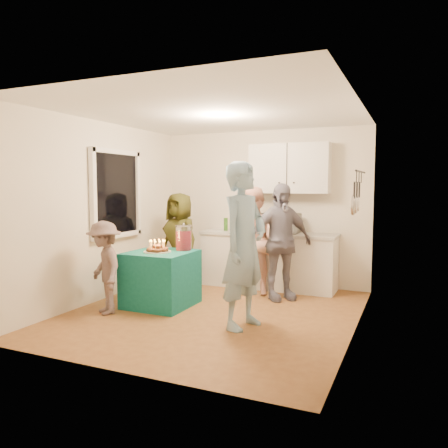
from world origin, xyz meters
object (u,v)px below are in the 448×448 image
at_px(man_birthday, 244,245).
at_px(woman_back_left, 180,241).
at_px(woman_back_right, 280,242).
at_px(child_near_left, 105,268).
at_px(microwave, 281,223).
at_px(punch_jar, 184,238).
at_px(counter, 268,261).
at_px(party_table, 161,279).
at_px(woman_back_center, 254,241).

distance_m(man_birthday, woman_back_left, 2.25).
distance_m(woman_back_right, child_near_left, 2.49).
relative_size(microwave, punch_jar, 1.70).
distance_m(punch_jar, woman_back_right, 1.40).
bearing_deg(child_near_left, counter, 92.97).
relative_size(microwave, woman_back_left, 0.37).
distance_m(party_table, man_birthday, 1.57).
relative_size(punch_jar, woman_back_center, 0.21).
xyz_separation_m(woman_back_right, child_near_left, (-1.88, -1.62, -0.25)).
bearing_deg(woman_back_left, punch_jar, -38.92).
distance_m(woman_back_center, woman_back_right, 0.49).
xyz_separation_m(microwave, punch_jar, (-1.01, -1.41, -0.14)).
height_order(party_table, woman_back_left, woman_back_left).
bearing_deg(man_birthday, woman_back_left, 62.53).
distance_m(counter, child_near_left, 2.73).
xyz_separation_m(punch_jar, woman_back_right, (1.19, 0.74, -0.07)).
bearing_deg(party_table, man_birthday, -16.04).
relative_size(man_birthday, child_near_left, 1.60).
relative_size(punch_jar, woman_back_right, 0.20).
height_order(punch_jar, man_birthday, man_birthday).
bearing_deg(woman_back_left, child_near_left, -77.46).
bearing_deg(party_table, microwave, 53.37).
distance_m(woman_back_center, child_near_left, 2.29).
bearing_deg(microwave, party_table, -123.10).
bearing_deg(microwave, woman_back_left, -155.31).
bearing_deg(punch_jar, woman_back_left, 122.91).
distance_m(party_table, woman_back_right, 1.80).
distance_m(woman_back_left, woman_back_right, 1.72).
height_order(party_table, woman_back_right, woman_back_right).
xyz_separation_m(party_table, child_near_left, (-0.47, -0.62, 0.23)).
distance_m(woman_back_left, woman_back_center, 1.27).
xyz_separation_m(microwave, man_birthday, (0.16, -2.06, -0.09)).
bearing_deg(microwave, woman_back_center, -115.02).
xyz_separation_m(party_table, punch_jar, (0.23, 0.25, 0.55)).
bearing_deg(counter, punch_jar, -119.54).
bearing_deg(woman_back_right, woman_back_center, 117.41).
distance_m(party_table, woman_back_left, 1.18).
relative_size(counter, party_table, 2.59).
distance_m(counter, woman_back_left, 1.49).
xyz_separation_m(microwave, woman_back_center, (-0.27, -0.50, -0.24)).
bearing_deg(counter, woman_back_center, -97.30).
bearing_deg(party_table, woman_back_right, 34.99).
height_order(punch_jar, woman_back_center, woman_back_center).
relative_size(microwave, woman_back_center, 0.35).
bearing_deg(man_birthday, counter, 23.57).
xyz_separation_m(woman_back_center, woman_back_right, (0.46, -0.17, 0.03)).
height_order(counter, party_table, counter).
relative_size(counter, woman_back_center, 1.33).
height_order(counter, woman_back_right, woman_back_right).
height_order(party_table, man_birthday, man_birthday).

